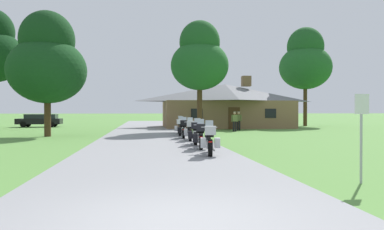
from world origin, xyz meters
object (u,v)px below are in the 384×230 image
Objects in this scene: motorcycle_red_farthest_in_row at (181,126)px; bystander_olive_shirt_near_lodge at (239,120)px; motorcycle_black_third_in_row at (196,133)px; bystander_olive_shirt_beside_signpost at (235,120)px; motorcycle_blue_second_in_row at (201,136)px; motorcycle_silver_sixth_in_row at (180,127)px; parked_black_suv_far_left at (40,120)px; motorcycle_black_nearest_to_camera at (210,141)px; tree_by_lodge_front at (200,59)px; motorcycle_blue_fifth_in_row at (184,129)px; metal_signpost_roadside at (361,127)px; motorcycle_silver_fourth_in_row at (190,131)px; tree_right_of_lodge at (305,61)px; tree_left_near at (47,62)px.

bystander_olive_shirt_near_lodge is at bearing 42.73° from motorcycle_red_farthest_in_row.
motorcycle_black_third_in_row is 13.05m from bystander_olive_shirt_beside_signpost.
motorcycle_blue_second_in_row is at bearing -87.13° from motorcycle_red_farthest_in_row.
motorcycle_silver_sixth_in_row is 21.70m from parked_black_suv_far_left.
motorcycle_black_nearest_to_camera is 18.02m from tree_by_lodge_front.
bystander_olive_shirt_beside_signpost is (5.12, 7.66, 0.34)m from motorcycle_blue_fifth_in_row.
motorcycle_red_farthest_in_row is 19.55m from metal_signpost_roadside.
motorcycle_black_third_in_row is at bearing -99.23° from tree_by_lodge_front.
motorcycle_blue_fifth_in_row is at bearing 98.95° from motorcycle_black_nearest_to_camera.
motorcycle_silver_fourth_in_row is 1.24× the size of bystander_olive_shirt_near_lodge.
motorcycle_blue_second_in_row is 1.00× the size of motorcycle_blue_fifth_in_row.
bystander_olive_shirt_near_lodge reaches higher than motorcycle_blue_fifth_in_row.
motorcycle_silver_fourth_in_row is (0.01, 2.53, 0.00)m from motorcycle_black_third_in_row.
motorcycle_blue_fifth_in_row is 14.87m from metal_signpost_roadside.
bystander_olive_shirt_near_lodge is at bearing -117.23° from bystander_olive_shirt_beside_signpost.
motorcycle_black_nearest_to_camera is at bearing -120.58° from tree_right_of_lodge.
metal_signpost_roadside reaches higher than motorcycle_black_nearest_to_camera.
metal_signpost_roadside reaches higher than motorcycle_blue_second_in_row.
tree_left_near reaches higher than parked_black_suv_far_left.
motorcycle_silver_fourth_in_row is (0.11, 7.10, 0.00)m from motorcycle_black_nearest_to_camera.
motorcycle_black_nearest_to_camera is 0.18× the size of tree_right_of_lodge.
tree_by_lodge_front is at bearing -143.58° from tree_right_of_lodge.
motorcycle_black_nearest_to_camera is 17.39m from bystander_olive_shirt_beside_signpost.
motorcycle_silver_sixth_in_row is (-0.16, 4.36, 0.00)m from motorcycle_silver_fourth_in_row.
tree_left_near is (-9.25, -1.43, 4.49)m from motorcycle_red_farthest_in_row.
motorcycle_silver_sixth_in_row is 9.07m from bystander_olive_shirt_near_lodge.
motorcycle_blue_fifth_in_row is 0.24× the size of tree_left_near.
motorcycle_black_third_in_row is 0.22× the size of tree_by_lodge_front.
parked_black_suv_far_left reaches higher than motorcycle_silver_fourth_in_row.
bystander_olive_shirt_beside_signpost is at bearing 83.89° from metal_signpost_roadside.
bystander_olive_shirt_near_lodge reaches higher than motorcycle_blue_second_in_row.
parked_black_suv_far_left is (-30.02, 0.83, -6.79)m from tree_right_of_lodge.
motorcycle_black_third_in_row is 10.54m from metal_signpost_roadside.
tree_right_of_lodge is at bearing 44.17° from motorcycle_red_farthest_in_row.
tree_by_lodge_front reaches higher than motorcycle_blue_second_in_row.
motorcycle_blue_fifth_in_row is at bearing 89.84° from bystander_olive_shirt_near_lodge.
tree_left_near is 0.91× the size of tree_by_lodge_front.
bystander_olive_shirt_near_lodge is at bearing 64.65° from motorcycle_blue_fifth_in_row.
motorcycle_red_farthest_in_row is 1.24× the size of bystander_olive_shirt_near_lodge.
motorcycle_red_farthest_in_row is at bearing 71.13° from bystander_olive_shirt_near_lodge.
tree_right_of_lodge is at bearing 67.75° from metal_signpost_roadside.
tree_by_lodge_front is (-2.93, 0.38, 5.20)m from bystander_olive_shirt_beside_signpost.
motorcycle_black_nearest_to_camera is 4.57m from motorcycle_black_third_in_row.
tree_left_near is at bearing 140.60° from motorcycle_blue_second_in_row.
bystander_olive_shirt_beside_signpost is 0.36× the size of parked_black_suv_far_left.
motorcycle_black_third_in_row is 0.99× the size of motorcycle_red_farthest_in_row.
motorcycle_blue_second_in_row is 11.27m from motorcycle_red_farthest_in_row.
parked_black_suv_far_left is (-13.84, 28.21, 0.17)m from motorcycle_black_nearest_to_camera.
motorcycle_blue_second_in_row is 0.97× the size of metal_signpost_roadside.
tree_left_near is (-14.11, -4.31, 4.16)m from bystander_olive_shirt_beside_signpost.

